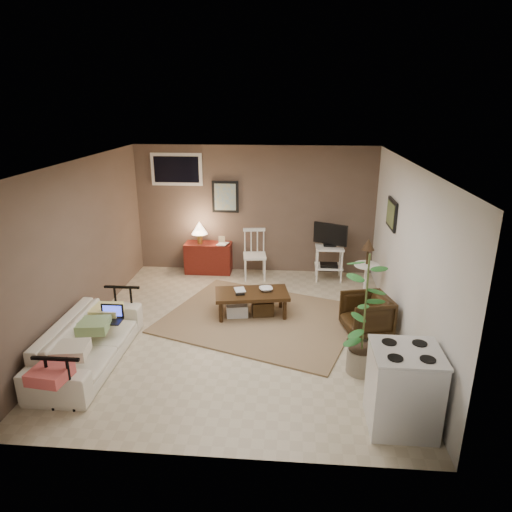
# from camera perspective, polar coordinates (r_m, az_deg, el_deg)

# --- Properties ---
(floor) EXTENTS (5.00, 5.00, 0.00)m
(floor) POSITION_cam_1_polar(r_m,az_deg,el_deg) (6.72, -2.00, -9.22)
(floor) COLOR #C1B293
(floor) RESTS_ON ground
(art_back) EXTENTS (0.50, 0.03, 0.60)m
(art_back) POSITION_cam_1_polar(r_m,az_deg,el_deg) (8.62, -3.86, 7.39)
(art_back) COLOR black
(art_right) EXTENTS (0.03, 0.60, 0.45)m
(art_right) POSITION_cam_1_polar(r_m,az_deg,el_deg) (7.28, 16.61, 5.06)
(art_right) COLOR black
(window) EXTENTS (0.96, 0.03, 0.60)m
(window) POSITION_cam_1_polar(r_m,az_deg,el_deg) (8.72, -9.90, 10.62)
(window) COLOR white
(rug) EXTENTS (3.30, 2.97, 0.03)m
(rug) POSITION_cam_1_polar(r_m,az_deg,el_deg) (7.01, 0.52, -7.81)
(rug) COLOR #927354
(rug) RESTS_ON floor
(coffee_table) EXTENTS (1.19, 0.76, 0.42)m
(coffee_table) POSITION_cam_1_polar(r_m,az_deg,el_deg) (7.02, -0.58, -5.77)
(coffee_table) COLOR #321E0D
(coffee_table) RESTS_ON floor
(sofa) EXTENTS (0.57, 1.95, 0.76)m
(sofa) POSITION_cam_1_polar(r_m,az_deg,el_deg) (6.15, -20.32, -9.28)
(sofa) COLOR beige
(sofa) RESTS_ON floor
(sofa_pillows) EXTENTS (0.37, 1.85, 0.13)m
(sofa_pillows) POSITION_cam_1_polar(r_m,az_deg,el_deg) (5.92, -20.90, -9.57)
(sofa_pillows) COLOR beige
(sofa_pillows) RESTS_ON sofa
(sofa_end_rails) EXTENTS (0.52, 1.95, 0.66)m
(sofa_end_rails) POSITION_cam_1_polar(r_m,az_deg,el_deg) (6.13, -19.30, -9.82)
(sofa_end_rails) COLOR black
(sofa_end_rails) RESTS_ON floor
(laptop) EXTENTS (0.30, 0.22, 0.20)m
(laptop) POSITION_cam_1_polar(r_m,az_deg,el_deg) (6.30, -17.64, -7.14)
(laptop) COLOR black
(laptop) RESTS_ON sofa
(red_console) EXTENTS (0.88, 0.39, 1.01)m
(red_console) POSITION_cam_1_polar(r_m,az_deg,el_deg) (8.79, -6.06, 0.13)
(red_console) COLOR maroon
(red_console) RESTS_ON floor
(spindle_chair) EXTENTS (0.46, 0.46, 0.91)m
(spindle_chair) POSITION_cam_1_polar(r_m,az_deg,el_deg) (8.46, -0.18, 0.03)
(spindle_chair) COLOR white
(spindle_chair) RESTS_ON floor
(tv_stand) EXTENTS (0.59, 0.41, 1.07)m
(tv_stand) POSITION_cam_1_polar(r_m,az_deg,el_deg) (8.42, 9.17, 0.69)
(tv_stand) COLOR white
(tv_stand) RESTS_ON floor
(side_table) EXTENTS (0.40, 0.40, 1.07)m
(side_table) POSITION_cam_1_polar(r_m,az_deg,el_deg) (7.59, 13.69, -0.87)
(side_table) COLOR white
(side_table) RESTS_ON floor
(armchair) EXTENTS (0.70, 0.73, 0.63)m
(armchair) POSITION_cam_1_polar(r_m,az_deg,el_deg) (6.68, 13.67, -6.93)
(armchair) COLOR black
(armchair) RESTS_ON floor
(potted_plant) EXTENTS (0.39, 0.39, 1.55)m
(potted_plant) POSITION_cam_1_polar(r_m,az_deg,el_deg) (5.53, 13.47, -6.66)
(potted_plant) COLOR gray
(potted_plant) RESTS_ON floor
(stove) EXTENTS (0.67, 0.62, 0.88)m
(stove) POSITION_cam_1_polar(r_m,az_deg,el_deg) (4.96, 17.92, -15.51)
(stove) COLOR silver
(stove) RESTS_ON floor
(bowl) EXTENTS (0.21, 0.10, 0.20)m
(bowl) POSITION_cam_1_polar(r_m,az_deg,el_deg) (6.98, 1.24, -3.58)
(bowl) COLOR #321E0D
(bowl) RESTS_ON coffee_table
(book_table) EXTENTS (0.16, 0.06, 0.21)m
(book_table) POSITION_cam_1_polar(r_m,az_deg,el_deg) (6.97, -2.67, -3.56)
(book_table) COLOR #321E0D
(book_table) RESTS_ON coffee_table
(book_console) EXTENTS (0.18, 0.07, 0.25)m
(book_console) POSITION_cam_1_polar(r_m,az_deg,el_deg) (8.62, -4.76, 2.28)
(book_console) COLOR #321E0D
(book_console) RESTS_ON red_console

